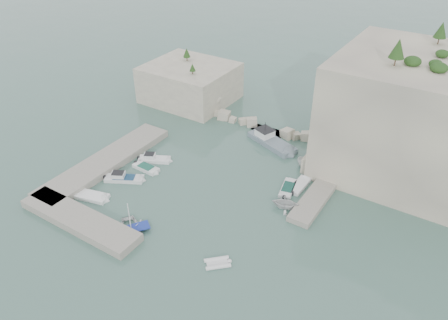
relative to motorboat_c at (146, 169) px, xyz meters
The scene contains 21 objects.
ground 11.09m from the motorboat_c, ahead, with size 400.00×400.00×0.00m, color #466A5F.
cliff_east 41.20m from the motorboat_c, 32.48° to the left, with size 26.00×22.00×17.00m, color beige.
cliff_terrace 29.25m from the motorboat_c, 34.74° to the left, with size 8.00×10.00×2.50m, color beige.
outcrop_west 25.54m from the motorboat_c, 110.81° to the left, with size 16.00×14.00×7.00m, color beige.
quay_west 6.46m from the motorboat_c, 158.58° to the right, with size 5.00×24.00×1.10m, color #9E9689.
quay_south 13.90m from the motorboat_c, 85.83° to the right, with size 18.00×4.00×1.10m, color #9E9689.
ledge_east 25.99m from the motorboat_c, 19.44° to the left, with size 3.00×16.00×0.80m, color #9E9689.
breakwater 22.96m from the motorboat_c, 64.14° to the left, with size 28.00×3.00×1.40m, color beige.
motorboat_c is the anchor object (origin of this frame).
motorboat_b 2.53m from the motorboat_c, 99.78° to the left, with size 5.38×1.76×1.40m, color silver, non-canonical shape.
motorboat_e 9.46m from the motorboat_c, 99.44° to the right, with size 4.94×2.02×0.70m, color white, non-canonical shape.
motorboat_d 3.92m from the motorboat_c, 101.75° to the right, with size 6.11×1.82×1.40m, color silver, non-canonical shape.
rowboat 13.84m from the motorboat_c, 56.35° to the right, with size 3.55×4.97×1.03m, color white.
inflatable_dinghy 22.18m from the motorboat_c, 27.63° to the right, with size 3.16×1.53×0.44m, color silver, non-canonical shape.
tender_east_a 21.93m from the motorboat_c, ahead, with size 3.19×3.70×1.95m, color silver.
tender_east_b 21.42m from the motorboat_c, 18.54° to the left, with size 4.94×1.68×0.70m, color silver, non-canonical shape.
tender_east_c 23.00m from the motorboat_c, 21.44° to the left, with size 5.03×1.63×0.70m, color silver, non-canonical shape.
tender_east_d 24.75m from the motorboat_c, 31.92° to the left, with size 1.75×4.65×1.80m, color white.
work_boat 20.99m from the motorboat_c, 52.94° to the left, with size 10.06×2.97×2.20m, color slate, non-canonical shape.
rowboat_mast 14.08m from the motorboat_c, 56.35° to the right, with size 0.10×0.10×4.20m, color white.
vegetation 41.04m from the motorboat_c, 38.63° to the left, with size 53.48×13.88×13.40m.
Camera 1 is at (28.29, -38.26, 37.10)m, focal length 35.00 mm.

